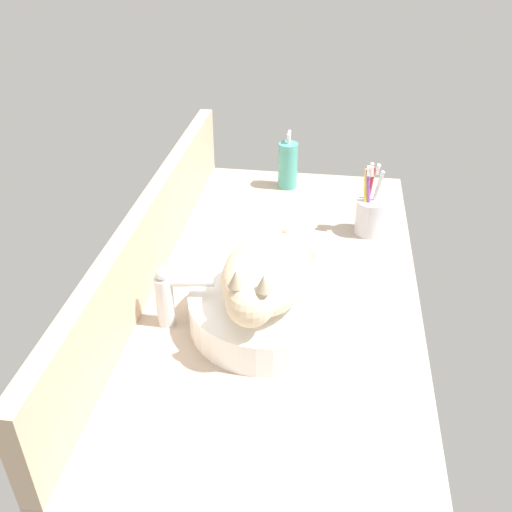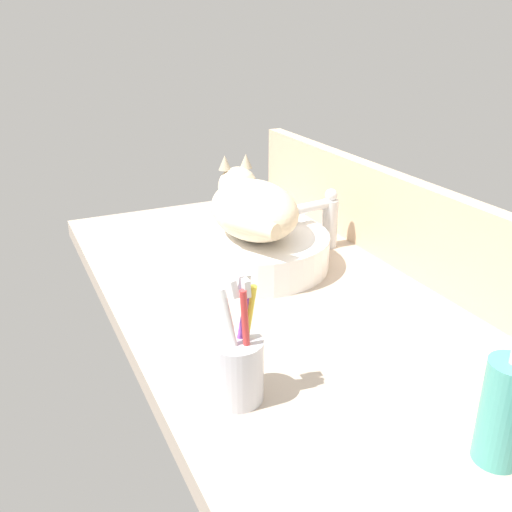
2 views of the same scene
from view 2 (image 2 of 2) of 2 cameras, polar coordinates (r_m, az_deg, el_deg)
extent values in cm
cube|color=#B2A08E|center=(110.21, 2.45, -4.65)|extent=(120.31, 61.52, 4.00)
cube|color=#CCAD8C|center=(120.79, 14.84, 3.05)|extent=(120.31, 3.60, 18.93)
cylinder|color=white|center=(119.54, -0.18, 0.58)|extent=(31.35, 31.35, 7.02)
ellipsoid|color=beige|center=(116.39, -0.19, 4.69)|extent=(26.98, 20.08, 11.00)
sphere|color=beige|center=(126.81, -1.83, 6.94)|extent=(8.80, 8.80, 8.80)
cone|color=tan|center=(125.79, -2.96, 9.33)|extent=(2.80, 2.80, 3.20)
cone|color=tan|center=(126.96, -1.02, 9.49)|extent=(2.80, 2.80, 3.20)
cylinder|color=beige|center=(105.57, -0.42, 3.01)|extent=(11.25, 7.84, 3.20)
cylinder|color=silver|center=(130.26, 7.37, 3.26)|extent=(3.60, 3.60, 11.00)
cylinder|color=silver|center=(125.64, 5.73, 4.95)|extent=(3.55, 10.21, 2.20)
sphere|color=silver|center=(128.16, 7.53, 6.07)|extent=(2.80, 2.80, 2.80)
cylinder|color=teal|center=(74.05, 23.56, -14.16)|extent=(5.62, 5.62, 13.53)
cylinder|color=silver|center=(79.11, -1.95, -11.32)|extent=(7.38, 7.38, 9.12)
cylinder|color=purple|center=(77.52, -1.62, -8.28)|extent=(3.32, 2.81, 16.95)
cube|color=white|center=(73.46, -1.69, -2.61)|extent=(1.54, 1.07, 2.62)
cylinder|color=white|center=(75.91, -2.16, -9.03)|extent=(2.68, 3.37, 16.95)
cube|color=white|center=(71.76, -2.26, -3.27)|extent=(1.46, 1.14, 2.60)
cylinder|color=yellow|center=(77.73, -1.04, -8.18)|extent=(3.93, 1.93, 16.91)
cube|color=white|center=(73.68, -1.08, -2.52)|extent=(1.62, 0.94, 2.62)
cylinder|color=#D13838|center=(76.02, -0.95, -8.96)|extent=(1.77, 2.15, 17.04)
cube|color=white|center=(71.88, -0.99, -3.21)|extent=(1.32, 0.97, 2.51)
camera|label=1|loc=(1.95, -16.60, 29.75)|focal=40.00mm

